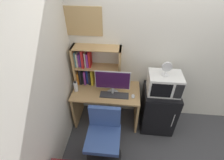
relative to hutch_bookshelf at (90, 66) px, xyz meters
name	(u,v)px	position (x,y,z in m)	size (l,w,h in m)	color
wall_back	(198,55)	(1.68, 0.13, 0.23)	(6.40, 0.04, 2.60)	silver
wall_left	(13,135)	(-0.34, -1.49, 0.23)	(0.04, 4.40, 2.60)	silver
desk	(106,100)	(0.28, -0.19, -0.57)	(1.11, 0.59, 0.73)	tan
hutch_bookshelf	(90,66)	(0.00, 0.00, 0.00)	(0.76, 0.24, 0.69)	tan
monitor	(113,82)	(0.39, -0.26, -0.09)	(0.54, 0.21, 0.44)	#B7B7BC
keyboard	(114,95)	(0.43, -0.30, -0.33)	(0.46, 0.14, 0.02)	#333338
computer_mouse	(133,96)	(0.73, -0.30, -0.33)	(0.06, 0.10, 0.03)	silver
water_bottle	(76,87)	(-0.21, -0.24, -0.25)	(0.07, 0.07, 0.19)	silver
mini_fridge	(158,109)	(1.18, -0.21, -0.66)	(0.55, 0.55, 0.81)	black
microwave	(164,83)	(1.18, -0.21, -0.10)	(0.49, 0.36, 0.32)	silver
desk_fan	(167,68)	(1.16, -0.22, 0.18)	(0.15, 0.11, 0.22)	silver
desk_chair	(104,139)	(0.33, -0.87, -0.68)	(0.54, 0.54, 0.88)	black
wall_corkboard	(81,21)	(-0.10, 0.10, 0.69)	(0.62, 0.02, 0.41)	tan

